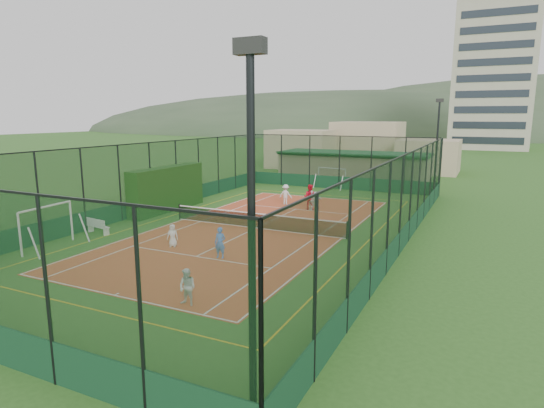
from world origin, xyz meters
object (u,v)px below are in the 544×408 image
at_px(child_far_back, 315,199).
at_px(futsal_goal_far, 332,178).
at_px(coach, 310,197).
at_px(child_near_right, 187,287).
at_px(clubhouse, 354,167).
at_px(apartment_tower, 493,75).
at_px(futsal_goal_near, 47,227).
at_px(floodlight_ne, 437,149).
at_px(floodlight_se, 252,256).
at_px(child_near_left, 173,235).
at_px(white_bench, 98,226).
at_px(child_near_mid, 220,243).
at_px(child_far_left, 286,194).
at_px(child_far_right, 312,200).

bearing_deg(child_far_back, futsal_goal_far, -62.26).
bearing_deg(coach, child_near_right, 94.29).
height_order(clubhouse, child_near_right, clubhouse).
height_order(apartment_tower, futsal_goal_near, apartment_tower).
distance_m(floodlight_ne, child_near_right, 28.74).
xyz_separation_m(floodlight_ne, child_near_right, (-5.47, -28.01, -3.42)).
height_order(clubhouse, futsal_goal_far, clubhouse).
xyz_separation_m(floodlight_se, futsal_goal_near, (-16.50, 8.12, -3.02)).
bearing_deg(child_near_right, child_near_left, 134.12).
height_order(white_bench, child_near_mid, child_near_mid).
xyz_separation_m(child_far_left, coach, (2.38, -1.01, 0.15)).
distance_m(floodlight_se, child_far_back, 26.17).
bearing_deg(child_far_back, child_near_left, 94.56).
relative_size(floodlight_se, apartment_tower, 0.28).
bearing_deg(child_far_right, apartment_tower, -75.85).
bearing_deg(child_far_back, floodlight_se, 124.41).
relative_size(futsal_goal_far, child_far_right, 2.03).
bearing_deg(child_far_back, floodlight_ne, -115.29).
height_order(child_near_mid, child_far_left, child_far_left).
xyz_separation_m(floodlight_se, white_bench, (-16.40, 11.43, -3.65)).
relative_size(floodlight_se, white_bench, 4.87).
height_order(clubhouse, apartment_tower, apartment_tower).
relative_size(apartment_tower, futsal_goal_far, 10.14).
height_order(futsal_goal_near, child_far_back, futsal_goal_near).
height_order(child_far_back, coach, coach).
bearing_deg(floodlight_ne, clubhouse, 147.88).
height_order(white_bench, child_far_left, child_far_left).
bearing_deg(floodlight_se, child_near_left, 133.97).
distance_m(futsal_goal_near, child_far_back, 18.83).
distance_m(clubhouse, child_near_mid, 28.09).
bearing_deg(child_near_left, child_far_right, 54.91).
bearing_deg(floodlight_ne, child_near_mid, -108.11).
relative_size(clubhouse, white_bench, 8.97).
distance_m(white_bench, child_far_back, 15.91).
bearing_deg(child_far_back, child_far_left, 25.99).
height_order(white_bench, futsal_goal_far, futsal_goal_far).
xyz_separation_m(clubhouse, child_near_left, (-2.14, -27.47, -0.96)).
relative_size(floodlight_se, coach, 4.40).
relative_size(futsal_goal_near, child_near_right, 2.47).
bearing_deg(futsal_goal_far, child_near_right, -73.20).
height_order(apartment_tower, child_far_back, apartment_tower).
relative_size(futsal_goal_far, coach, 1.58).
distance_m(white_bench, futsal_goal_near, 3.37).
xyz_separation_m(child_near_mid, coach, (-0.25, 12.84, 0.17)).
height_order(floodlight_se, coach, floodlight_se).
bearing_deg(futsal_goal_far, child_near_mid, -76.11).
xyz_separation_m(floodlight_se, child_near_mid, (-7.41, 10.54, -3.35)).
relative_size(floodlight_se, clubhouse, 0.54).
distance_m(floodlight_ne, child_far_right, 12.88).
height_order(white_bench, child_near_right, child_near_right).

